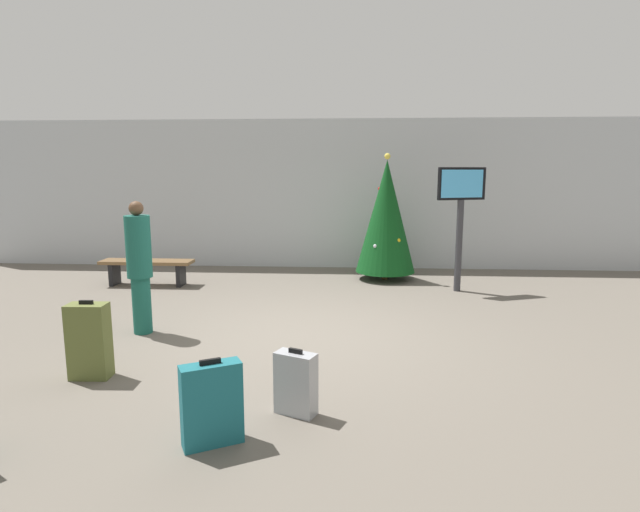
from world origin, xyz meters
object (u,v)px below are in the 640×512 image
Objects in this scene: suitcase_1 at (212,404)px; suitcase_3 at (296,383)px; holiday_tree at (386,216)px; flight_info_kiosk at (461,205)px; waiting_bench at (147,266)px; suitcase_2 at (89,341)px; traveller_0 at (139,264)px.

suitcase_1 reaches higher than suitcase_3.
suitcase_1 is at bearing -105.32° from holiday_tree.
flight_info_kiosk is (1.24, -0.93, 0.29)m from holiday_tree.
waiting_bench is (-5.76, 0.08, -1.18)m from flight_info_kiosk.
holiday_tree reaches higher than suitcase_2.
traveller_0 is 2.91× the size of suitcase_3.
traveller_0 is at bearing -149.96° from flight_info_kiosk.
traveller_0 reaches higher than suitcase_2.
waiting_bench is 2.82× the size of suitcase_3.
flight_info_kiosk is at bearing 30.04° from traveller_0.
suitcase_3 is at bearing -43.09° from traveller_0.
suitcase_1 is at bearing -118.78° from flight_info_kiosk.
suitcase_2 is at bearing -87.51° from traveller_0.
traveller_0 reaches higher than suitcase_3.
suitcase_2 is at bearing -75.18° from waiting_bench.
holiday_tree is 5.02m from traveller_0.
suitcase_1 is (-2.99, -5.44, -1.21)m from flight_info_kiosk.
holiday_tree is at bearing 78.90° from suitcase_3.
traveller_0 is at bearing 122.07° from suitcase_1.
waiting_bench is at bearing 110.96° from traveller_0.
suitcase_3 is at bearing -101.10° from holiday_tree.
holiday_tree reaches higher than suitcase_3.
holiday_tree is at bearing 143.29° from flight_info_kiosk.
holiday_tree is 6.21m from suitcase_2.
flight_info_kiosk is 3.63× the size of suitcase_3.
suitcase_1 is 0.85× the size of suitcase_2.
holiday_tree reaches higher than waiting_bench.
waiting_bench is at bearing 124.30° from suitcase_3.
flight_info_kiosk is 5.45m from traveller_0.
flight_info_kiosk is at bearing 61.22° from suitcase_1.
suitcase_1 reaches higher than waiting_bench.
flight_info_kiosk is 1.25× the size of traveller_0.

